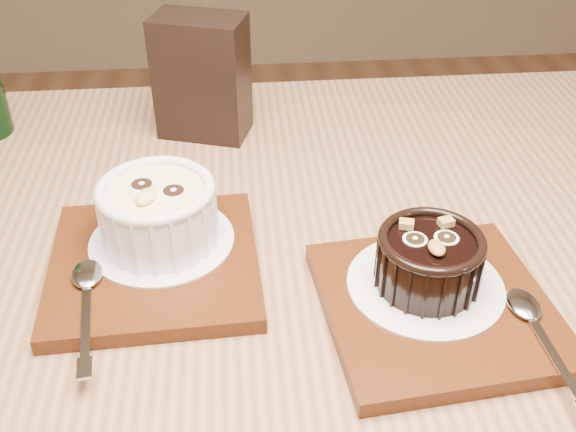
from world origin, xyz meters
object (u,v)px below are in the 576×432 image
condiment_stand (202,77)px  ramekin_dark (429,258)px  tray_right (436,307)px  tray_left (155,264)px  table (250,349)px  ramekin_white (158,210)px

condiment_stand → ramekin_dark: bearing=-59.0°
tray_right → tray_left: bearing=162.2°
tray_left → condiment_stand: bearing=80.5°
tray_right → ramekin_dark: 0.04m
table → tray_right: bearing=-21.2°
table → tray_right: tray_right is taller
table → ramekin_white: 0.16m
tray_left → ramekin_dark: bearing=-13.9°
table → ramekin_white: (-0.07, 0.04, 0.14)m
ramekin_dark → tray_left: bearing=166.5°
table → ramekin_white: ramekin_white is taller
ramekin_white → ramekin_dark: 0.24m
condiment_stand → table: bearing=-81.8°
ramekin_dark → condiment_stand: condiment_stand is taller
ramekin_dark → table: bearing=165.0°
tray_left → tray_right: same height
condiment_stand → tray_right: bearing=-59.7°
ramekin_white → condiment_stand: condiment_stand is taller
table → condiment_stand: (-0.04, 0.27, 0.16)m
table → tray_right: 0.19m
ramekin_dark → ramekin_white: bearing=160.7°
tray_left → condiment_stand: condiment_stand is taller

